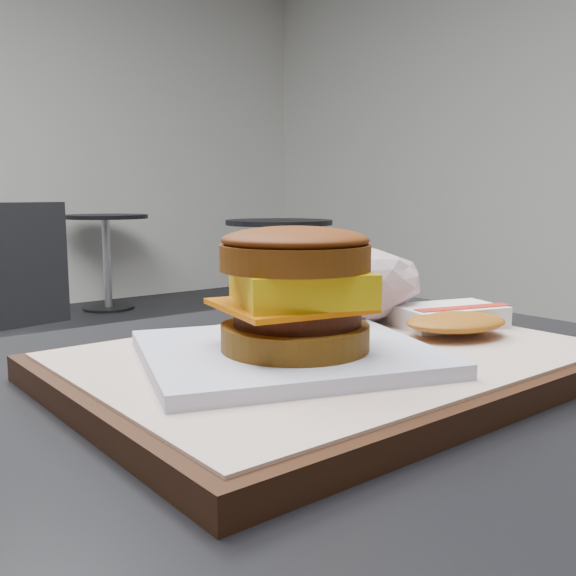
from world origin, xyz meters
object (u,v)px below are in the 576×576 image
(serving_tray, at_px, (332,363))
(breakfast_sandwich, at_px, (293,305))
(hash_brown, at_px, (452,318))
(crumpled_wrapper, at_px, (345,283))

(serving_tray, height_order, breakfast_sandwich, breakfast_sandwich)
(hash_brown, bearing_deg, serving_tray, 173.64)
(serving_tray, xyz_separation_m, crumpled_wrapper, (0.09, 0.08, 0.04))
(hash_brown, distance_m, crumpled_wrapper, 0.10)
(breakfast_sandwich, relative_size, hash_brown, 1.81)
(breakfast_sandwich, bearing_deg, hash_brown, -1.53)
(hash_brown, relative_size, crumpled_wrapper, 0.86)
(breakfast_sandwich, bearing_deg, serving_tray, 11.51)
(hash_brown, bearing_deg, breakfast_sandwich, 178.47)
(hash_brown, bearing_deg, crumpled_wrapper, 112.75)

